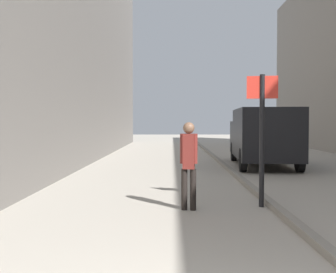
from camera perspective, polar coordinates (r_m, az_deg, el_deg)
The scene contains 5 objects.
ground_plane at distance 14.33m, azimuth 2.05°, elevation -4.68°, with size 80.00×80.00×0.00m, color #A8A093.
kerb_strip at distance 14.45m, azimuth 8.34°, elevation -4.40°, with size 0.16×40.00×0.12m, color gray.
pedestrian_main_foreground at distance 7.88m, azimuth 2.86°, elevation -3.16°, with size 0.33×0.22×1.67m.
delivery_van at distance 16.09m, azimuth 12.89°, elevation 0.18°, with size 2.44×5.64×2.15m.
street_sign_post at distance 8.34m, azimuth 12.77°, elevation 1.08°, with size 0.60×0.12×2.60m.
Camera 1 is at (-0.37, -2.23, 1.68)m, focal length 44.44 mm.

